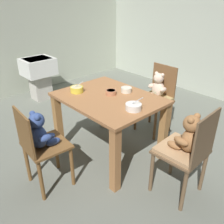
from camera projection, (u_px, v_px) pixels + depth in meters
name	position (u px, v px, depth m)	size (l,w,h in m)	color
ground_plane	(109.00, 153.00, 2.95)	(5.20, 5.20, 0.04)	slate
wall_left	(6.00, 18.00, 4.00)	(0.08, 5.20, 2.72)	#B0B6A3
dining_table	(109.00, 109.00, 2.68)	(1.11, 0.86, 0.73)	#9C663D
teddy_chair_far_center	(157.00, 93.00, 3.17)	(0.41, 0.39, 0.90)	brown
teddy_chair_near_right	(187.00, 144.00, 2.10)	(0.41, 0.43, 0.91)	brown
teddy_chair_near_front	(40.00, 138.00, 2.20)	(0.42, 0.41, 0.86)	brown
porridge_bowl_terracotta_center	(111.00, 92.00, 2.65)	(0.12, 0.12, 0.05)	#B87350
porridge_bowl_white_near_right	(134.00, 107.00, 2.31)	(0.16, 0.16, 0.14)	silver
porridge_bowl_yellow_near_left	(77.00, 89.00, 2.71)	(0.15, 0.15, 0.14)	yellow
porridge_bowl_cream_far_center	(126.00, 90.00, 2.72)	(0.12, 0.12, 0.05)	beige
sink_basin	(39.00, 73.00, 4.19)	(0.45, 0.52, 0.73)	#B7B2A8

